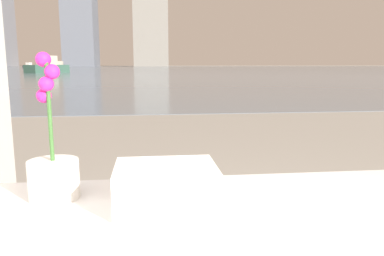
{
  "coord_description": "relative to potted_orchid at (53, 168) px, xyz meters",
  "views": [
    {
      "loc": [
        -0.29,
        -0.17,
        0.98
      ],
      "look_at": [
        -0.02,
        2.16,
        0.58
      ],
      "focal_mm": 35.0,
      "sensor_mm": 36.0,
      "label": 1
    }
  ],
  "objects": [
    {
      "name": "harbor_boat_2",
      "position": [
        -16.08,
        73.31,
        -0.19
      ],
      "size": [
        1.66,
        3.74,
        1.36
      ],
      "color": "#335647",
      "rests_on": "harbor_water"
    },
    {
      "name": "harbor_water",
      "position": [
        0.58,
        61.04,
        -0.67
      ],
      "size": [
        180.0,
        110.0,
        0.01
      ],
      "color": "slate",
      "rests_on": "ground_plane"
    },
    {
      "name": "potted_orchid",
      "position": [
        0.0,
        0.0,
        0.0
      ],
      "size": [
        0.15,
        0.15,
        0.44
      ],
      "color": "silver",
      "rests_on": "bathtub"
    },
    {
      "name": "skyline_tower_2",
      "position": [
        1.44,
        117.04,
        18.67
      ],
      "size": [
        10.31,
        9.72,
        38.7
      ],
      "color": "gray",
      "rests_on": "ground_plane"
    },
    {
      "name": "harbor_boat_1",
      "position": [
        -23.67,
        79.31,
        -0.27
      ],
      "size": [
        1.77,
        3.13,
        1.11
      ],
      "color": "#2D2D33",
      "rests_on": "harbor_water"
    },
    {
      "name": "towel_stack",
      "position": [
        0.33,
        -0.1,
        -0.04
      ],
      "size": [
        0.29,
        0.22,
        0.12
      ],
      "color": "white",
      "rests_on": "bathtub"
    },
    {
      "name": "harbor_boat_0",
      "position": [
        -9.84,
        38.92,
        -0.06
      ],
      "size": [
        3.76,
        4.76,
        1.73
      ],
      "color": "#335647",
      "rests_on": "harbor_water"
    }
  ]
}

